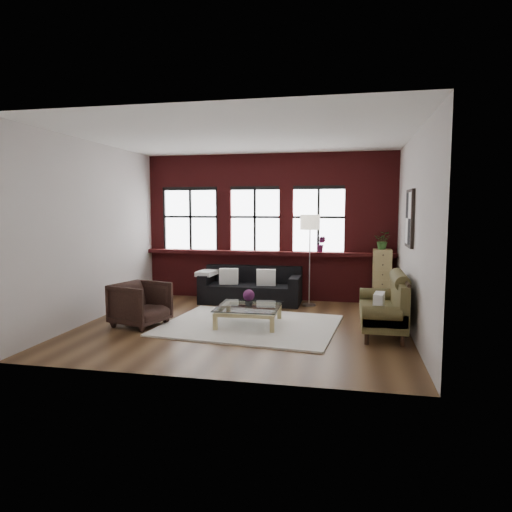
% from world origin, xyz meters
% --- Properties ---
extents(floor, '(5.50, 5.50, 0.00)m').
position_xyz_m(floor, '(0.00, 0.00, 0.00)').
color(floor, '#462D19').
rests_on(floor, ground).
extents(ceiling, '(5.50, 5.50, 0.00)m').
position_xyz_m(ceiling, '(0.00, 0.00, 3.20)').
color(ceiling, white).
rests_on(ceiling, ground).
extents(wall_back, '(5.50, 0.00, 5.50)m').
position_xyz_m(wall_back, '(0.00, 2.50, 1.60)').
color(wall_back, beige).
rests_on(wall_back, ground).
extents(wall_front, '(5.50, 0.00, 5.50)m').
position_xyz_m(wall_front, '(0.00, -2.50, 1.60)').
color(wall_front, beige).
rests_on(wall_front, ground).
extents(wall_left, '(0.00, 5.00, 5.00)m').
position_xyz_m(wall_left, '(-2.75, 0.00, 1.60)').
color(wall_left, beige).
rests_on(wall_left, ground).
extents(wall_right, '(0.00, 5.00, 5.00)m').
position_xyz_m(wall_right, '(2.75, 0.00, 1.60)').
color(wall_right, beige).
rests_on(wall_right, ground).
extents(brick_backwall, '(5.50, 0.12, 3.20)m').
position_xyz_m(brick_backwall, '(0.00, 2.44, 1.60)').
color(brick_backwall, '#5B1517').
rests_on(brick_backwall, floor).
extents(sill_ledge, '(5.50, 0.30, 0.08)m').
position_xyz_m(sill_ledge, '(0.00, 2.35, 1.04)').
color(sill_ledge, '#5B1517').
rests_on(sill_ledge, brick_backwall).
extents(window_left, '(1.38, 0.10, 1.50)m').
position_xyz_m(window_left, '(-1.80, 2.45, 1.75)').
color(window_left, black).
rests_on(window_left, brick_backwall).
extents(window_mid, '(1.38, 0.10, 1.50)m').
position_xyz_m(window_mid, '(-0.30, 2.45, 1.75)').
color(window_mid, black).
rests_on(window_mid, brick_backwall).
extents(window_right, '(1.38, 0.10, 1.50)m').
position_xyz_m(window_right, '(1.10, 2.45, 1.75)').
color(window_right, black).
rests_on(window_right, brick_backwall).
extents(wall_poster, '(0.05, 0.74, 0.94)m').
position_xyz_m(wall_poster, '(2.72, 0.30, 1.85)').
color(wall_poster, black).
rests_on(wall_poster, wall_right).
extents(shag_rug, '(3.12, 2.56, 0.03)m').
position_xyz_m(shag_rug, '(0.12, -0.00, 0.02)').
color(shag_rug, beige).
rests_on(shag_rug, floor).
extents(dark_sofa, '(2.12, 0.86, 0.77)m').
position_xyz_m(dark_sofa, '(-0.28, 1.90, 0.38)').
color(dark_sofa, black).
rests_on(dark_sofa, floor).
extents(pillow_a, '(0.42, 0.21, 0.34)m').
position_xyz_m(pillow_a, '(-0.74, 1.80, 0.57)').
color(pillow_a, white).
rests_on(pillow_a, dark_sofa).
extents(pillow_b, '(0.42, 0.20, 0.34)m').
position_xyz_m(pillow_b, '(0.07, 1.80, 0.57)').
color(pillow_b, white).
rests_on(pillow_b, dark_sofa).
extents(vintage_settee, '(0.77, 1.73, 0.92)m').
position_xyz_m(vintage_settee, '(2.30, 0.04, 0.46)').
color(vintage_settee, '#494221').
rests_on(vintage_settee, floor).
extents(pillow_settee, '(0.20, 0.40, 0.34)m').
position_xyz_m(pillow_settee, '(2.22, -0.48, 0.57)').
color(pillow_settee, white).
rests_on(pillow_settee, vintage_settee).
extents(armchair, '(1.02, 1.00, 0.75)m').
position_xyz_m(armchair, '(-1.74, -0.34, 0.38)').
color(armchair, black).
rests_on(armchair, floor).
extents(coffee_table, '(1.09, 1.09, 0.36)m').
position_xyz_m(coffee_table, '(0.09, 0.03, 0.17)').
color(coffee_table, tan).
rests_on(coffee_table, shag_rug).
extents(vase, '(0.16, 0.16, 0.14)m').
position_xyz_m(vase, '(0.09, 0.03, 0.42)').
color(vase, '#B2B2B2').
rests_on(vase, coffee_table).
extents(flowers, '(0.20, 0.20, 0.20)m').
position_xyz_m(flowers, '(0.09, 0.03, 0.53)').
color(flowers, '#591E4F').
rests_on(flowers, vase).
extents(drawer_chest, '(0.36, 0.36, 1.18)m').
position_xyz_m(drawer_chest, '(2.43, 2.10, 0.59)').
color(drawer_chest, tan).
rests_on(drawer_chest, floor).
extents(potted_plant_top, '(0.39, 0.35, 0.36)m').
position_xyz_m(potted_plant_top, '(2.43, 2.10, 1.36)').
color(potted_plant_top, '#2D5923').
rests_on(potted_plant_top, drawer_chest).
extents(floor_lamp, '(0.40, 0.40, 2.03)m').
position_xyz_m(floor_lamp, '(0.97, 1.89, 1.02)').
color(floor_lamp, '#A5A5A8').
rests_on(floor_lamp, floor).
extents(sill_plant, '(0.21, 0.18, 0.35)m').
position_xyz_m(sill_plant, '(1.17, 2.32, 1.25)').
color(sill_plant, '#591E4F').
rests_on(sill_plant, sill_ledge).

